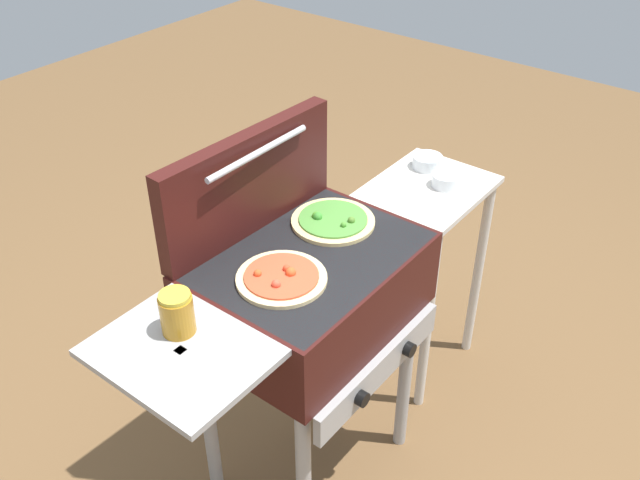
{
  "coord_description": "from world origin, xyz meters",
  "views": [
    {
      "loc": [
        -1.22,
        -0.99,
        2.04
      ],
      "look_at": [
        0.05,
        0.0,
        0.92
      ],
      "focal_mm": 39.55,
      "sensor_mm": 36.0,
      "label": 1
    }
  ],
  "objects_px": {
    "pizza_veggie": "(333,221)",
    "topping_bowl_near": "(446,181)",
    "grill": "(308,297)",
    "pizza_pepperoni": "(281,278)",
    "sauce_jar": "(177,313)",
    "topping_bowl_far": "(427,162)",
    "prep_table": "(423,243)"
  },
  "relations": [
    {
      "from": "pizza_veggie",
      "to": "topping_bowl_near",
      "type": "xyz_separation_m",
      "value": [
        0.53,
        -0.09,
        -0.08
      ]
    },
    {
      "from": "prep_table",
      "to": "pizza_veggie",
      "type": "bearing_deg",
      "value": 175.18
    },
    {
      "from": "pizza_veggie",
      "to": "prep_table",
      "type": "relative_size",
      "value": 0.3
    },
    {
      "from": "sauce_jar",
      "to": "prep_table",
      "type": "xyz_separation_m",
      "value": [
        1.09,
        -0.05,
        -0.38
      ]
    },
    {
      "from": "prep_table",
      "to": "topping_bowl_far",
      "type": "bearing_deg",
      "value": 33.22
    },
    {
      "from": "prep_table",
      "to": "sauce_jar",
      "type": "bearing_deg",
      "value": 177.34
    },
    {
      "from": "sauce_jar",
      "to": "prep_table",
      "type": "relative_size",
      "value": 0.14
    },
    {
      "from": "prep_table",
      "to": "topping_bowl_far",
      "type": "relative_size",
      "value": 7.61
    },
    {
      "from": "grill",
      "to": "prep_table",
      "type": "bearing_deg",
      "value": 0.37
    },
    {
      "from": "grill",
      "to": "pizza_pepperoni",
      "type": "xyz_separation_m",
      "value": [
        -0.12,
        -0.01,
        0.15
      ]
    },
    {
      "from": "sauce_jar",
      "to": "topping_bowl_near",
      "type": "distance_m",
      "value": 1.14
    },
    {
      "from": "pizza_veggie",
      "to": "sauce_jar",
      "type": "xyz_separation_m",
      "value": [
        -0.6,
        0.01,
        0.05
      ]
    },
    {
      "from": "grill",
      "to": "topping_bowl_near",
      "type": "distance_m",
      "value": 0.71
    },
    {
      "from": "prep_table",
      "to": "topping_bowl_far",
      "type": "height_order",
      "value": "topping_bowl_far"
    },
    {
      "from": "prep_table",
      "to": "pizza_pepperoni",
      "type": "bearing_deg",
      "value": -178.81
    },
    {
      "from": "pizza_pepperoni",
      "to": "topping_bowl_near",
      "type": "distance_m",
      "value": 0.84
    },
    {
      "from": "pizza_veggie",
      "to": "prep_table",
      "type": "xyz_separation_m",
      "value": [
        0.5,
        -0.04,
        -0.34
      ]
    },
    {
      "from": "pizza_pepperoni",
      "to": "prep_table",
      "type": "relative_size",
      "value": 0.3
    },
    {
      "from": "pizza_veggie",
      "to": "sauce_jar",
      "type": "relative_size",
      "value": 2.21
    },
    {
      "from": "grill",
      "to": "sauce_jar",
      "type": "relative_size",
      "value": 8.57
    },
    {
      "from": "pizza_veggie",
      "to": "topping_bowl_near",
      "type": "distance_m",
      "value": 0.54
    },
    {
      "from": "sauce_jar",
      "to": "topping_bowl_far",
      "type": "distance_m",
      "value": 1.21
    },
    {
      "from": "topping_bowl_near",
      "to": "sauce_jar",
      "type": "bearing_deg",
      "value": 175.17
    },
    {
      "from": "pizza_veggie",
      "to": "pizza_pepperoni",
      "type": "relative_size",
      "value": 1.03
    },
    {
      "from": "sauce_jar",
      "to": "grill",
      "type": "bearing_deg",
      "value": -7.5
    },
    {
      "from": "pizza_pepperoni",
      "to": "sauce_jar",
      "type": "relative_size",
      "value": 2.15
    },
    {
      "from": "grill",
      "to": "topping_bowl_far",
      "type": "xyz_separation_m",
      "value": [
        0.79,
        0.08,
        0.08
      ]
    },
    {
      "from": "topping_bowl_far",
      "to": "sauce_jar",
      "type": "bearing_deg",
      "value": -178.94
    },
    {
      "from": "grill",
      "to": "prep_table",
      "type": "xyz_separation_m",
      "value": [
        0.67,
        0.0,
        -0.18
      ]
    },
    {
      "from": "sauce_jar",
      "to": "topping_bowl_near",
      "type": "xyz_separation_m",
      "value": [
        1.13,
        -0.1,
        -0.12
      ]
    },
    {
      "from": "grill",
      "to": "prep_table",
      "type": "height_order",
      "value": "grill"
    },
    {
      "from": "sauce_jar",
      "to": "prep_table",
      "type": "height_order",
      "value": "sauce_jar"
    }
  ]
}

